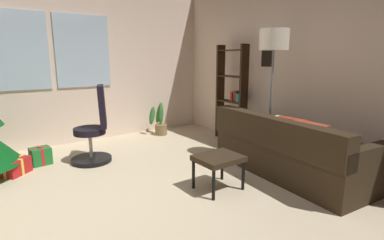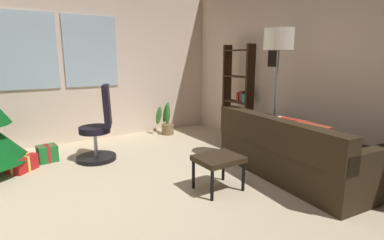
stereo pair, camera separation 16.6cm
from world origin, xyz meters
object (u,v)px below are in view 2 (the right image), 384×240
object	(u,v)px
bookshelf	(238,99)
floor_lamp	(278,48)
gift_box_green	(47,153)
couch	(306,156)
footstool	(218,161)
office_chair	(99,132)
potted_plant	(166,121)
gift_box_red	(22,163)

from	to	relation	value
bookshelf	floor_lamp	size ratio (longest dim) A/B	0.92
gift_box_green	floor_lamp	size ratio (longest dim) A/B	0.15
couch	gift_box_green	world-z (taller)	couch
gift_box_green	bookshelf	xyz separation A→B (m)	(3.06, -0.60, 0.63)
footstool	office_chair	size ratio (longest dim) A/B	0.45
footstool	floor_lamp	world-z (taller)	floor_lamp
potted_plant	couch	bearing A→B (deg)	-81.44
gift_box_green	bookshelf	distance (m)	3.18
bookshelf	gift_box_red	bearing A→B (deg)	173.56
couch	potted_plant	size ratio (longest dim) A/B	3.47
gift_box_green	office_chair	distance (m)	0.81
gift_box_red	office_chair	xyz separation A→B (m)	(1.01, -0.12, 0.32)
office_chair	floor_lamp	bearing A→B (deg)	-35.18
office_chair	potted_plant	xyz separation A→B (m)	(1.51, 0.82, -0.17)
gift_box_red	office_chair	distance (m)	1.06
floor_lamp	potted_plant	xyz separation A→B (m)	(-0.52, 2.25, -1.35)
footstool	potted_plant	size ratio (longest dim) A/B	0.79
couch	gift_box_green	xyz separation A→B (m)	(-2.61, 2.39, -0.17)
gift_box_red	bookshelf	world-z (taller)	bookshelf
footstool	office_chair	world-z (taller)	office_chair
couch	potted_plant	xyz separation A→B (m)	(-0.43, 2.86, -0.03)
gift_box_green	bookshelf	bearing A→B (deg)	-11.15
bookshelf	floor_lamp	distance (m)	1.49
gift_box_green	potted_plant	xyz separation A→B (m)	(2.18, 0.48, 0.13)
gift_box_red	floor_lamp	xyz separation A→B (m)	(3.04, -1.55, 1.49)
gift_box_red	bookshelf	xyz separation A→B (m)	(3.40, -0.38, 0.64)
potted_plant	bookshelf	bearing A→B (deg)	-50.87
footstool	gift_box_green	size ratio (longest dim) A/B	1.80
footstool	bookshelf	size ratio (longest dim) A/B	0.29
couch	gift_box_green	bearing A→B (deg)	137.62
couch	gift_box_red	bearing A→B (deg)	143.73
floor_lamp	bookshelf	bearing A→B (deg)	72.97
floor_lamp	gift_box_red	bearing A→B (deg)	152.92
office_chair	bookshelf	bearing A→B (deg)	-6.28
gift_box_red	floor_lamp	world-z (taller)	floor_lamp
footstool	gift_box_green	xyz separation A→B (m)	(-1.49, 2.08, -0.22)
gift_box_green	floor_lamp	bearing A→B (deg)	-33.28
couch	bookshelf	distance (m)	1.89
gift_box_red	gift_box_green	distance (m)	0.40
footstool	bookshelf	world-z (taller)	bookshelf
footstool	floor_lamp	bearing A→B (deg)	13.99
gift_box_green	couch	bearing A→B (deg)	-42.38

